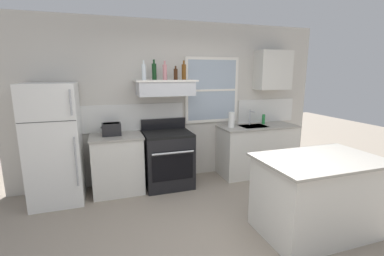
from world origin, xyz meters
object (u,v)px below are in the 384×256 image
Objects in this scene: bottle_clear_tall at (144,72)px; kitchen_island at (317,195)px; bottle_dark_green_wine at (154,71)px; bottle_amber_wine at (184,72)px; bottle_brown_stout at (176,74)px; dish_soap_bottle at (263,119)px; bottle_rose_pink at (165,72)px; stove_range at (168,159)px; paper_towel_roll at (231,120)px; toaster at (112,129)px; refrigerator at (55,144)px.

bottle_clear_tall is 2.90m from kitchen_island.
bottle_amber_wine is (0.48, -0.01, -0.00)m from bottle_dark_green_wine.
dish_soap_bottle is (1.71, 0.06, -0.84)m from bottle_brown_stout.
bottle_rose_pink is at bearing 8.58° from bottle_clear_tall.
bottle_rose_pink is (0.00, 0.10, 1.40)m from stove_range.
stove_range is 2.28m from kitchen_island.
bottle_dark_green_wine is 1.03× the size of bottle_amber_wine.
toaster is at bearing 179.04° from paper_towel_roll.
bottle_dark_green_wine is (0.70, 0.07, 0.87)m from toaster.
refrigerator is 7.98× the size of bottle_brown_stout.
bottle_dark_green_wine is at bearing 179.78° from dish_soap_bottle.
toaster is 1.32m from bottle_brown_stout.
bottle_rose_pink reaches higher than paper_towel_roll.
refrigerator reaches higher than stove_range.
refrigerator is 5.65× the size of bottle_amber_wine.
refrigerator is 5.85× the size of bottle_rose_pink.
kitchen_island is (1.51, -1.99, -1.42)m from bottle_dark_green_wine.
refrigerator is 5.84× the size of bottle_clear_tall.
paper_towel_roll reaches higher than dish_soap_bottle.
bottle_brown_stout is 0.71× the size of bottle_amber_wine.
stove_range is 0.78× the size of kitchen_island.
dish_soap_bottle is at bearing 2.31° from bottle_clear_tall.
refrigerator is at bearing -177.00° from bottle_brown_stout.
refrigerator is at bearing -177.40° from dish_soap_bottle.
stove_range is at bearing 126.22° from kitchen_island.
bottle_amber_wine is 1.18m from paper_towel_roll.
paper_towel_roll is (1.32, -0.11, -0.83)m from bottle_dark_green_wine.
stove_range is at bearing -178.16° from paper_towel_roll.
toaster is 2.97m from kitchen_island.
refrigerator is 1.66m from bottle_clear_tall.
bottle_amber_wine reaches higher than stove_range.
bottle_clear_tall is at bearing 131.75° from kitchen_island.
bottle_rose_pink is at bearing -16.03° from bottle_dark_green_wine.
stove_range is at bearing -90.68° from bottle_rose_pink.
toaster is 1.47m from bottle_amber_wine.
dish_soap_bottle is 2.12m from kitchen_island.
bottle_brown_stout is (0.51, 0.02, -0.03)m from bottle_clear_tall.
bottle_clear_tall reaches higher than stove_range.
toaster is 0.27× the size of stove_range.
bottle_clear_tall is at bearing 3.09° from refrigerator.
bottle_clear_tall is at bearing 171.92° from stove_range.
dish_soap_bottle is (1.88, 0.04, -0.87)m from bottle_rose_pink.
toaster is at bearing -177.11° from bottle_amber_wine.
paper_towel_roll is at bearing -6.38° from bottle_amber_wine.
toaster is 1.10× the size of paper_towel_roll.
toaster is (0.79, 0.09, 0.15)m from refrigerator.
bottle_clear_tall reaches higher than paper_towel_roll.
kitchen_island is at bearing -31.24° from refrigerator.
bottle_amber_wine reaches higher than bottle_rose_pink.
bottle_amber_wine reaches higher than kitchen_island.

